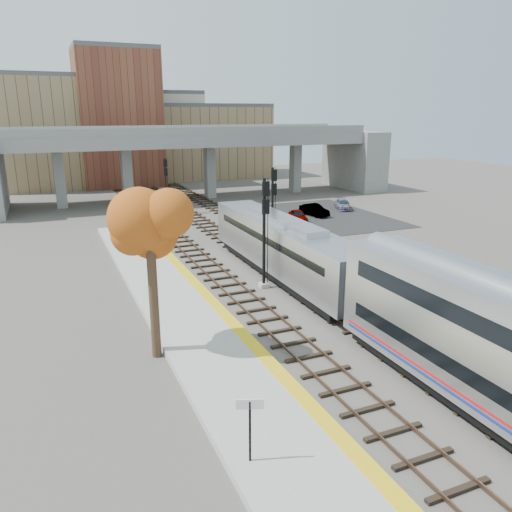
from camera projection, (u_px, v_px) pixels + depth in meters
name	position (u px, v px, depth m)	size (l,w,h in m)	color
ground	(354.00, 339.00, 25.89)	(160.00, 160.00, 0.00)	#47423D
platform	(222.00, 362.00, 23.09)	(4.50, 60.00, 0.35)	#9E9E99
yellow_strip	(260.00, 351.00, 23.76)	(0.70, 60.00, 0.01)	yellow
tracks	(270.00, 268.00, 37.25)	(10.70, 95.00, 0.25)	black
overpass	(194.00, 155.00, 65.83)	(54.00, 12.00, 9.50)	slate
buildings_far	(136.00, 133.00, 82.89)	(43.00, 21.00, 20.60)	#8F7A53
parking_lot	(317.00, 216.00, 55.89)	(14.00, 18.00, 0.04)	black
locomotive	(283.00, 246.00, 34.80)	(3.02, 19.05, 4.10)	#A8AAB2
signal_mast_near	(264.00, 234.00, 32.34)	(0.60, 0.64, 7.29)	#9E9E99
signal_mast_mid	(273.00, 212.00, 40.54)	(0.60, 0.64, 7.06)	#9E9E99
signal_mast_far	(166.00, 188.00, 56.59)	(0.60, 0.64, 6.31)	#9E9E99
station_sign	(250.00, 417.00, 15.89)	(0.86, 0.37, 2.27)	black
tree	(149.00, 231.00, 22.32)	(3.60, 3.60, 8.37)	#382619
car_a	(298.00, 216.00, 52.74)	(1.52, 3.78, 1.29)	#99999E
car_b	(314.00, 210.00, 55.93)	(1.38, 3.96, 1.31)	#99999E
car_c	(343.00, 204.00, 59.73)	(1.59, 3.91, 1.14)	#99999E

